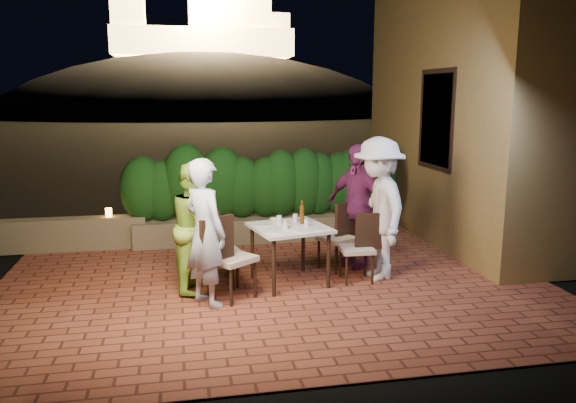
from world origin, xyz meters
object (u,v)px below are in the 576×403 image
object	(u,v)px
dining_table	(289,255)
diner_green	(197,227)
chair_left_back	(219,248)
bowl	(276,220)
diner_purple	(357,206)
chair_left_front	(231,257)
chair_right_back	(337,237)
diner_blue	(205,233)
diner_white	(378,209)
parapet_lamp	(109,212)
chair_right_front	(357,247)
beer_bottle	(302,212)

from	to	relation	value
dining_table	diner_green	distance (m)	1.23
dining_table	chair_left_back	size ratio (longest dim) A/B	0.92
bowl	diner_purple	bearing A→B (deg)	12.63
diner_purple	chair_left_back	bearing A→B (deg)	-108.59
chair_left_front	chair_right_back	bearing A→B (deg)	-8.38
diner_blue	chair_left_front	bearing A→B (deg)	-99.17
dining_table	diner_green	world-z (taller)	diner_green
diner_white	parapet_lamp	distance (m)	4.25
chair_right_back	diner_purple	xyz separation A→B (m)	(0.31, 0.11, 0.40)
chair_right_front	diner_blue	distance (m)	2.04
dining_table	parapet_lamp	xyz separation A→B (m)	(-2.45, 2.19, 0.20)
dining_table	diner_white	size ratio (longest dim) A/B	0.48
dining_table	chair_left_back	xyz separation A→B (m)	(-0.89, 0.08, 0.11)
chair_right_back	diner_purple	world-z (taller)	diner_purple
dining_table	diner_green	bearing A→B (deg)	-179.99
chair_left_front	parapet_lamp	distance (m)	3.08
beer_bottle	diner_purple	distance (m)	1.00
dining_table	bowl	xyz separation A→B (m)	(-0.12, 0.30, 0.39)
dining_table	bowl	bearing A→B (deg)	112.73
bowl	diner_green	bearing A→B (deg)	-164.01
bowl	diner_white	bearing A→B (deg)	-12.76
chair_right_front	chair_right_back	size ratio (longest dim) A/B	0.97
chair_right_front	parapet_lamp	size ratio (longest dim) A/B	6.38
diner_purple	parapet_lamp	world-z (taller)	diner_purple
bowl	chair_right_back	size ratio (longest dim) A/B	0.17
beer_bottle	diner_purple	world-z (taller)	diner_purple
diner_green	diner_white	size ratio (longest dim) A/B	0.86
chair_right_front	dining_table	bearing A→B (deg)	-2.10
dining_table	diner_blue	world-z (taller)	diner_blue
beer_bottle	diner_purple	bearing A→B (deg)	27.55
chair_right_front	diner_green	xyz separation A→B (m)	(-2.03, 0.08, 0.35)
beer_bottle	diner_blue	size ratio (longest dim) A/B	0.18
beer_bottle	chair_left_back	size ratio (longest dim) A/B	0.32
chair_right_front	diner_blue	world-z (taller)	diner_blue
beer_bottle	parapet_lamp	world-z (taller)	beer_bottle
chair_left_back	chair_right_front	world-z (taller)	chair_left_back
chair_left_back	chair_left_front	bearing A→B (deg)	-87.56
chair_left_back	diner_blue	world-z (taller)	diner_blue
diner_white	parapet_lamp	xyz separation A→B (m)	(-3.63, 2.19, -0.36)
chair_right_back	parapet_lamp	bearing A→B (deg)	-56.52
bowl	chair_left_back	distance (m)	0.85
bowl	parapet_lamp	world-z (taller)	bowl
beer_bottle	chair_left_front	world-z (taller)	beer_bottle
dining_table	chair_right_front	world-z (taller)	chair_right_front
diner_white	chair_left_back	bearing A→B (deg)	-93.97
diner_green	chair_right_front	bearing A→B (deg)	-81.69
chair_right_front	parapet_lamp	bearing A→B (deg)	-31.30
bowl	diner_green	size ratio (longest dim) A/B	0.10
chair_right_front	chair_right_back	world-z (taller)	chair_right_back
diner_blue	diner_purple	world-z (taller)	diner_purple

